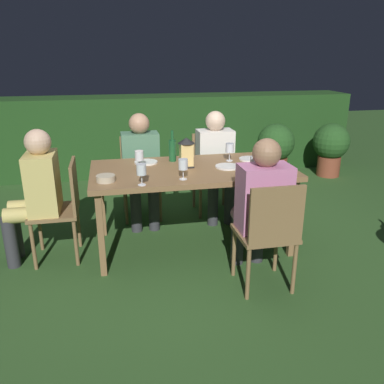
{
  "coord_description": "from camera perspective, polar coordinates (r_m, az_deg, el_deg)",
  "views": [
    {
      "loc": [
        -0.69,
        -3.32,
        1.72
      ],
      "look_at": [
        0.0,
        0.0,
        0.53
      ],
      "focal_mm": 37.06,
      "sensor_mm": 36.0,
      "label": 1
    }
  ],
  "objects": [
    {
      "name": "lantern_centerpiece",
      "position": [
        3.52,
        -0.83,
        5.96
      ],
      "size": [
        0.15,
        0.15,
        0.27
      ],
      "color": "black",
      "rests_on": "dining_table"
    },
    {
      "name": "wine_glass_e",
      "position": [
        3.75,
        5.44,
        6.22
      ],
      "size": [
        0.08,
        0.08,
        0.17
      ],
      "color": "silver",
      "rests_on": "dining_table"
    },
    {
      "name": "ground_plane",
      "position": [
        3.8,
        0.0,
        -7.54
      ],
      "size": [
        16.0,
        16.0,
        0.0
      ],
      "primitive_type": "plane",
      "color": "#2D5123"
    },
    {
      "name": "chair_side_left_b",
      "position": [
        2.97,
        10.99,
        -5.59
      ],
      "size": [
        0.42,
        0.4,
        0.87
      ],
      "color": "brown",
      "rests_on": "ground"
    },
    {
      "name": "person_in_mustard",
      "position": [
        3.55,
        -21.55,
        0.21
      ],
      "size": [
        0.48,
        0.38,
        1.15
      ],
      "color": "tan",
      "rests_on": "ground"
    },
    {
      "name": "person_in_pink",
      "position": [
        3.08,
        9.8,
        -1.53
      ],
      "size": [
        0.38,
        0.47,
        1.15
      ],
      "color": "#C675A3",
      "rests_on": "ground"
    },
    {
      "name": "green_bottle_on_table",
      "position": [
        3.73,
        -2.84,
        6.09
      ],
      "size": [
        0.07,
        0.07,
        0.29
      ],
      "color": "#195128",
      "rests_on": "dining_table"
    },
    {
      "name": "chair_side_right_b",
      "position": [
        4.48,
        2.81,
        3.35
      ],
      "size": [
        0.42,
        0.4,
        0.87
      ],
      "color": "brown",
      "rests_on": "ground"
    },
    {
      "name": "bowl_olives",
      "position": [
        3.22,
        -12.31,
        1.95
      ],
      "size": [
        0.15,
        0.15,
        0.05
      ],
      "color": "#BCAD8E",
      "rests_on": "dining_table"
    },
    {
      "name": "bowl_bread",
      "position": [
        3.63,
        12.14,
        3.96
      ],
      "size": [
        0.15,
        0.15,
        0.05
      ],
      "color": "#9E5138",
      "rests_on": "dining_table"
    },
    {
      "name": "plate_c",
      "position": [
        3.71,
        -6.64,
        4.28
      ],
      "size": [
        0.21,
        0.21,
        0.01
      ],
      "primitive_type": "cylinder",
      "color": "white",
      "rests_on": "dining_table"
    },
    {
      "name": "potted_plant_by_hedge",
      "position": [
        5.76,
        11.91,
        6.23
      ],
      "size": [
        0.52,
        0.52,
        0.79
      ],
      "color": "brown",
      "rests_on": "ground"
    },
    {
      "name": "wine_glass_a",
      "position": [
        3.05,
        -7.29,
        3.09
      ],
      "size": [
        0.08,
        0.08,
        0.17
      ],
      "color": "silver",
      "rests_on": "dining_table"
    },
    {
      "name": "hedge_backdrop",
      "position": [
        6.06,
        -5.02,
        8.31
      ],
      "size": [
        5.89,
        0.66,
        1.13
      ],
      "primitive_type": "cube",
      "color": "#1E4219",
      "rests_on": "ground"
    },
    {
      "name": "potted_plant_corner",
      "position": [
        6.13,
        19.34,
        6.27
      ],
      "size": [
        0.52,
        0.52,
        0.77
      ],
      "color": "brown",
      "rests_on": "ground"
    },
    {
      "name": "plate_a",
      "position": [
        3.84,
        8.29,
        4.72
      ],
      "size": [
        0.2,
        0.2,
        0.01
      ],
      "primitive_type": "cylinder",
      "color": "white",
      "rests_on": "dining_table"
    },
    {
      "name": "wine_glass_d",
      "position": [
        3.47,
        -7.6,
        5.07
      ],
      "size": [
        0.08,
        0.08,
        0.17
      ],
      "color": "silver",
      "rests_on": "dining_table"
    },
    {
      "name": "plate_b",
      "position": [
        3.55,
        5.16,
        3.66
      ],
      "size": [
        0.22,
        0.22,
        0.01
      ],
      "primitive_type": "cylinder",
      "color": "silver",
      "rests_on": "dining_table"
    },
    {
      "name": "wine_glass_c",
      "position": [
        3.29,
        9.01,
        4.21
      ],
      "size": [
        0.08,
        0.08,
        0.17
      ],
      "color": "silver",
      "rests_on": "dining_table"
    },
    {
      "name": "person_in_green",
      "position": [
        4.12,
        -7.31,
        4.0
      ],
      "size": [
        0.38,
        0.47,
        1.15
      ],
      "color": "#4C7A5B",
      "rests_on": "ground"
    },
    {
      "name": "chair_side_right_a",
      "position": [
        4.35,
        -7.44,
        2.74
      ],
      "size": [
        0.42,
        0.4,
        0.87
      ],
      "color": "brown",
      "rests_on": "ground"
    },
    {
      "name": "wine_glass_b",
      "position": [
        3.17,
        -1.29,
        3.86
      ],
      "size": [
        0.08,
        0.08,
        0.17
      ],
      "color": "silver",
      "rests_on": "dining_table"
    },
    {
      "name": "person_in_cream",
      "position": [
        4.26,
        3.5,
        4.6
      ],
      "size": [
        0.38,
        0.47,
        1.15
      ],
      "color": "white",
      "rests_on": "ground"
    },
    {
      "name": "dining_table",
      "position": [
        3.54,
        0.0,
        2.6
      ],
      "size": [
        1.77,
        0.91,
        0.76
      ],
      "color": "olive",
      "rests_on": "ground"
    },
    {
      "name": "chair_head_near",
      "position": [
        3.57,
        -18.17,
        -1.88
      ],
      "size": [
        0.4,
        0.42,
        0.87
      ],
      "color": "brown",
      "rests_on": "ground"
    }
  ]
}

